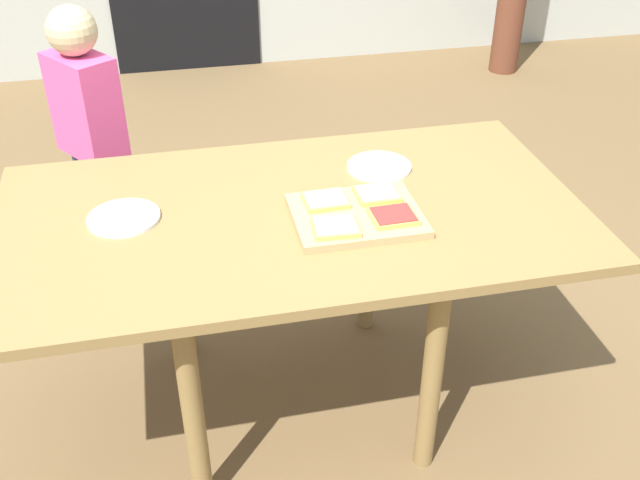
{
  "coord_description": "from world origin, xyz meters",
  "views": [
    {
      "loc": [
        -0.28,
        -1.63,
        1.69
      ],
      "look_at": [
        0.08,
        0.0,
        0.59
      ],
      "focal_mm": 41.3,
      "sensor_mm": 36.0,
      "label": 1
    }
  ],
  "objects_px": {
    "pizza_slice_far_right": "(377,194)",
    "pizza_slice_near_left": "(336,227)",
    "dining_table": "(291,235)",
    "pizza_slice_far_left": "(326,200)",
    "pizza_slice_near_right": "(393,216)",
    "child_left": "(92,137)",
    "cutting_board": "(356,216)",
    "plate_white_left": "(124,218)",
    "plate_white_right": "(379,167)"
  },
  "relations": [
    {
      "from": "pizza_slice_far_right",
      "to": "child_left",
      "type": "bearing_deg",
      "value": 134.65
    },
    {
      "from": "pizza_slice_far_right",
      "to": "pizza_slice_near_left",
      "type": "distance_m",
      "value": 0.2
    },
    {
      "from": "pizza_slice_near_left",
      "to": "plate_white_left",
      "type": "bearing_deg",
      "value": 159.14
    },
    {
      "from": "plate_white_right",
      "to": "dining_table",
      "type": "bearing_deg",
      "value": -148.7
    },
    {
      "from": "pizza_slice_far_right",
      "to": "pizza_slice_near_left",
      "type": "height_order",
      "value": "same"
    },
    {
      "from": "pizza_slice_near_right",
      "to": "child_left",
      "type": "xyz_separation_m",
      "value": [
        -0.79,
        0.91,
        -0.12
      ]
    },
    {
      "from": "cutting_board",
      "to": "pizza_slice_far_left",
      "type": "distance_m",
      "value": 0.09
    },
    {
      "from": "cutting_board",
      "to": "plate_white_left",
      "type": "height_order",
      "value": "cutting_board"
    },
    {
      "from": "plate_white_left",
      "to": "plate_white_right",
      "type": "bearing_deg",
      "value": 10.21
    },
    {
      "from": "cutting_board",
      "to": "plate_white_left",
      "type": "distance_m",
      "value": 0.6
    },
    {
      "from": "pizza_slice_far_right",
      "to": "pizza_slice_near_right",
      "type": "bearing_deg",
      "value": -85.91
    },
    {
      "from": "pizza_slice_near_right",
      "to": "child_left",
      "type": "bearing_deg",
      "value": 131.04
    },
    {
      "from": "pizza_slice_near_left",
      "to": "pizza_slice_far_left",
      "type": "distance_m",
      "value": 0.13
    },
    {
      "from": "pizza_slice_far_right",
      "to": "plate_white_right",
      "type": "bearing_deg",
      "value": 72.12
    },
    {
      "from": "plate_white_right",
      "to": "child_left",
      "type": "height_order",
      "value": "child_left"
    },
    {
      "from": "pizza_slice_near_right",
      "to": "pizza_slice_far_right",
      "type": "bearing_deg",
      "value": 94.09
    },
    {
      "from": "cutting_board",
      "to": "pizza_slice_near_left",
      "type": "bearing_deg",
      "value": -136.28
    },
    {
      "from": "cutting_board",
      "to": "pizza_slice_far_right",
      "type": "relative_size",
      "value": 2.9
    },
    {
      "from": "dining_table",
      "to": "plate_white_right",
      "type": "xyz_separation_m",
      "value": [
        0.29,
        0.18,
        0.08
      ]
    },
    {
      "from": "pizza_slice_far_left",
      "to": "pizza_slice_near_right",
      "type": "bearing_deg",
      "value": -37.51
    },
    {
      "from": "cutting_board",
      "to": "pizza_slice_near_left",
      "type": "height_order",
      "value": "pizza_slice_near_left"
    },
    {
      "from": "pizza_slice_near_left",
      "to": "child_left",
      "type": "distance_m",
      "value": 1.13
    },
    {
      "from": "pizza_slice_near_right",
      "to": "plate_white_left",
      "type": "xyz_separation_m",
      "value": [
        -0.67,
        0.18,
        -0.02
      ]
    },
    {
      "from": "dining_table",
      "to": "pizza_slice_far_left",
      "type": "relative_size",
      "value": 13.34
    },
    {
      "from": "pizza_slice_near_right",
      "to": "plate_white_left",
      "type": "relative_size",
      "value": 0.62
    },
    {
      "from": "dining_table",
      "to": "pizza_slice_near_right",
      "type": "distance_m",
      "value": 0.29
    },
    {
      "from": "plate_white_right",
      "to": "cutting_board",
      "type": "bearing_deg",
      "value": -117.84
    },
    {
      "from": "dining_table",
      "to": "child_left",
      "type": "relative_size",
      "value": 1.46
    },
    {
      "from": "pizza_slice_near_left",
      "to": "plate_white_right",
      "type": "bearing_deg",
      "value": 57.52
    },
    {
      "from": "plate_white_right",
      "to": "pizza_slice_near_left",
      "type": "bearing_deg",
      "value": -122.48
    },
    {
      "from": "dining_table",
      "to": "cutting_board",
      "type": "bearing_deg",
      "value": -26.82
    },
    {
      "from": "pizza_slice_far_right",
      "to": "pizza_slice_far_left",
      "type": "height_order",
      "value": "same"
    },
    {
      "from": "pizza_slice_far_right",
      "to": "cutting_board",
      "type": "bearing_deg",
      "value": -138.0
    },
    {
      "from": "dining_table",
      "to": "cutting_board",
      "type": "height_order",
      "value": "cutting_board"
    },
    {
      "from": "dining_table",
      "to": "plate_white_left",
      "type": "bearing_deg",
      "value": 173.58
    },
    {
      "from": "pizza_slice_far_right",
      "to": "plate_white_right",
      "type": "relative_size",
      "value": 0.61
    },
    {
      "from": "pizza_slice_near_right",
      "to": "plate_white_left",
      "type": "bearing_deg",
      "value": 165.14
    },
    {
      "from": "cutting_board",
      "to": "plate_white_left",
      "type": "bearing_deg",
      "value": 167.7
    },
    {
      "from": "pizza_slice_far_right",
      "to": "plate_white_right",
      "type": "xyz_separation_m",
      "value": [
        0.06,
        0.19,
        -0.02
      ]
    },
    {
      "from": "dining_table",
      "to": "pizza_slice_far_right",
      "type": "xyz_separation_m",
      "value": [
        0.23,
        -0.01,
        0.1
      ]
    },
    {
      "from": "cutting_board",
      "to": "pizza_slice_far_right",
      "type": "distance_m",
      "value": 0.1
    },
    {
      "from": "pizza_slice_far_left",
      "to": "plate_white_right",
      "type": "distance_m",
      "value": 0.28
    },
    {
      "from": "plate_white_left",
      "to": "child_left",
      "type": "xyz_separation_m",
      "value": [
        -0.12,
        0.73,
        -0.1
      ]
    },
    {
      "from": "child_left",
      "to": "plate_white_right",
      "type": "bearing_deg",
      "value": -35.52
    },
    {
      "from": "pizza_slice_near_left",
      "to": "pizza_slice_far_left",
      "type": "height_order",
      "value": "same"
    },
    {
      "from": "pizza_slice_far_left",
      "to": "pizza_slice_near_right",
      "type": "height_order",
      "value": "same"
    },
    {
      "from": "pizza_slice_near_right",
      "to": "plate_white_right",
      "type": "relative_size",
      "value": 0.62
    },
    {
      "from": "plate_white_right",
      "to": "plate_white_left",
      "type": "bearing_deg",
      "value": -169.79
    },
    {
      "from": "pizza_slice_far_left",
      "to": "child_left",
      "type": "distance_m",
      "value": 1.03
    },
    {
      "from": "plate_white_left",
      "to": "pizza_slice_far_right",
      "type": "bearing_deg",
      "value": -5.24
    }
  ]
}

